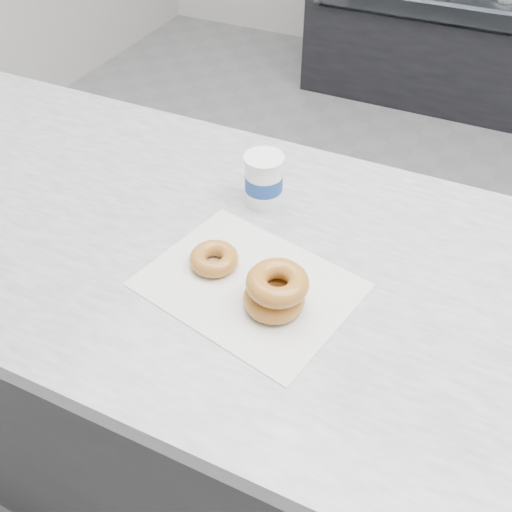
{
  "coord_description": "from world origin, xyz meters",
  "views": [
    {
      "loc": [
        -0.07,
        -1.28,
        1.59
      ],
      "look_at": [
        -0.37,
        -0.64,
        0.94
      ],
      "focal_mm": 40.0,
      "sensor_mm": 36.0,
      "label": 1
    }
  ],
  "objects_px": {
    "counter": "(422,465)",
    "donut_stack": "(276,291)",
    "donut_single": "(214,259)",
    "coffee_cup": "(264,179)"
  },
  "relations": [
    {
      "from": "donut_stack",
      "to": "coffee_cup",
      "type": "relative_size",
      "value": 1.03
    },
    {
      "from": "donut_single",
      "to": "donut_stack",
      "type": "distance_m",
      "value": 0.14
    },
    {
      "from": "counter",
      "to": "donut_single",
      "type": "xyz_separation_m",
      "value": [
        -0.44,
        -0.05,
        0.46
      ]
    },
    {
      "from": "donut_single",
      "to": "coffee_cup",
      "type": "distance_m",
      "value": 0.21
    },
    {
      "from": "counter",
      "to": "coffee_cup",
      "type": "bearing_deg",
      "value": 161.22
    },
    {
      "from": "coffee_cup",
      "to": "donut_stack",
      "type": "bearing_deg",
      "value": -40.71
    },
    {
      "from": "donut_stack",
      "to": "coffee_cup",
      "type": "distance_m",
      "value": 0.28
    },
    {
      "from": "counter",
      "to": "donut_stack",
      "type": "distance_m",
      "value": 0.58
    },
    {
      "from": "donut_single",
      "to": "donut_stack",
      "type": "relative_size",
      "value": 0.8
    },
    {
      "from": "counter",
      "to": "donut_stack",
      "type": "height_order",
      "value": "donut_stack"
    }
  ]
}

